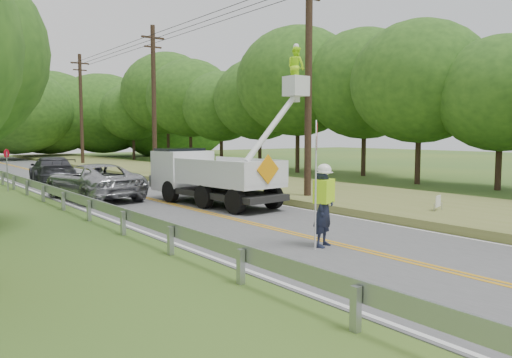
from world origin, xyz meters
TOP-DOWN VIEW (x-y plane):
  - ground at (0.00, 0.00)m, footprint 140.00×140.00m
  - road at (0.00, 14.00)m, footprint 7.20×96.00m
  - guardrail at (-4.02, 14.91)m, footprint 0.18×48.00m
  - utility_poles at (5.00, 17.02)m, footprint 1.60×43.30m
  - tall_grass_verge at (7.10, 14.00)m, footprint 7.00×96.00m
  - treeline_right at (15.75, 26.00)m, footprint 11.98×54.74m
  - flagger at (-0.52, 2.36)m, footprint 1.15×0.81m
  - bucket_truck at (1.52, 11.38)m, footprint 4.75×6.77m
  - suv_silver at (-2.08, 15.44)m, footprint 3.19×6.01m
  - suv_darkgrey at (-1.57, 24.16)m, footprint 3.00×5.75m
  - stop_sign_permanent at (-4.52, 21.23)m, footprint 0.35×0.34m
  - yard_sign at (5.74, 3.13)m, footprint 0.55×0.21m

SIDE VIEW (x-z plane):
  - ground at x=0.00m, z-range 0.00..0.00m
  - road at x=0.00m, z-range 0.00..0.02m
  - tall_grass_verge at x=7.10m, z-range 0.00..0.30m
  - guardrail at x=-4.02m, z-range 0.17..0.94m
  - yard_sign at x=5.74m, z-range 0.18..1.01m
  - suv_darkgrey at x=-1.57m, z-range 0.02..1.61m
  - suv_silver at x=-2.08m, z-range 0.02..1.63m
  - flagger at x=-0.52m, z-range -0.46..2.82m
  - stop_sign_permanent at x=-4.52m, z-range 0.32..2.50m
  - bucket_truck at x=1.52m, z-range -1.76..4.75m
  - utility_poles at x=5.00m, z-range 0.27..10.27m
  - treeline_right at x=15.75m, z-range 0.47..12.02m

